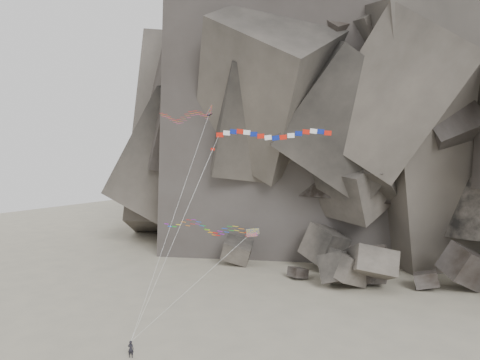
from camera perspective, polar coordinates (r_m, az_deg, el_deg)
The scene contains 8 objects.
ground at distance 61.41m, azimuth -5.03°, elevation -18.28°, with size 260.00×260.00×0.00m, color #A29982.
headland at distance 122.61m, azimuth 14.58°, elevation 12.40°, with size 110.00×70.00×84.00m, color #5D554C, non-canonical shape.
boulder_field at distance 85.59m, azimuth 15.36°, elevation -10.44°, with size 77.82×18.38×9.89m.
kite_flyer at distance 56.18m, azimuth -13.17°, elevation -19.29°, with size 0.76×0.51×2.18m, color black.
delta_kite at distance 65.79m, azimuth -7.18°, elevation 7.72°, with size 10.61×15.27×27.32m.
banner_kite at distance 54.94m, azimuth 3.94°, elevation 5.55°, with size 17.81×14.90×23.68m.
parafoil_kite at distance 56.64m, azimuth -4.54°, elevation -5.65°, with size 15.23×8.94×12.67m.
pennant_kite at distance 57.92m, azimuth -5.83°, elevation -2.03°, with size 2.84×12.73×21.46m.
Camera 1 is at (33.03, -46.50, 22.75)m, focal length 35.00 mm.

